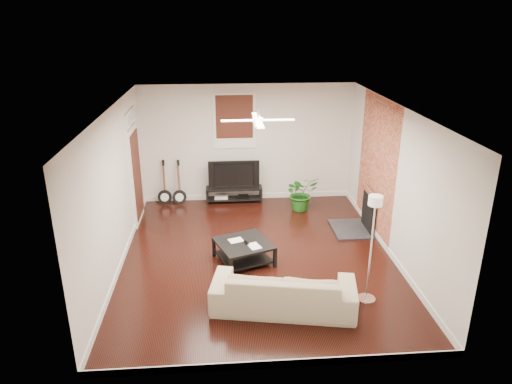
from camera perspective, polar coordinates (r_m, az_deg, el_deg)
The scene contains 14 objects.
room at distance 8.39m, azimuth 0.22°, elevation 0.63°, with size 5.01×6.01×2.81m.
brick_accent at distance 9.82m, azimuth 14.36°, elevation 3.01°, with size 0.02×2.20×2.80m, color #9C4532.
fireplace at distance 10.05m, azimuth 12.33°, elevation -2.11°, with size 0.80×1.10×0.92m, color black.
window_back at distance 11.07m, azimuth -2.63°, elevation 8.57°, with size 1.00×0.06×1.30m, color #3F1911.
door_left at distance 10.37m, azimuth -14.38°, elevation 3.07°, with size 0.08×1.00×2.50m, color white.
tv_stand at distance 11.39m, azimuth -2.66°, elevation -0.33°, with size 1.34×0.36×0.38m, color black.
tv at distance 11.23m, azimuth -2.71°, elevation 2.26°, with size 1.20×0.16×0.69m, color black.
coffee_table at distance 8.73m, azimuth -1.50°, elevation -7.24°, with size 0.91×0.91×0.38m, color black.
sofa at distance 7.40m, azimuth 3.35°, elevation -11.69°, with size 2.20×0.86×0.64m, color #BCA38D.
floor_lamp at distance 7.49m, azimuth 13.71°, elevation -6.80°, with size 0.30×0.30×1.80m, color white, non-canonical shape.
potted_plant at distance 10.91m, azimuth 5.49°, elevation -0.13°, with size 0.74×0.64×0.83m, color #1F5F1B.
guitar_left at distance 11.32m, azimuth -11.09°, elevation 1.04°, with size 0.33×0.24×1.08m, color black, non-canonical shape.
guitar_right at distance 11.26m, azimuth -9.34°, elevation 1.04°, with size 0.33×0.24×1.08m, color black, non-canonical shape.
ceiling_fan at distance 8.05m, azimuth 0.23°, elevation 8.67°, with size 1.24×1.24×0.32m, color white, non-canonical shape.
Camera 1 is at (-0.65, -7.84, 4.29)m, focal length 33.07 mm.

